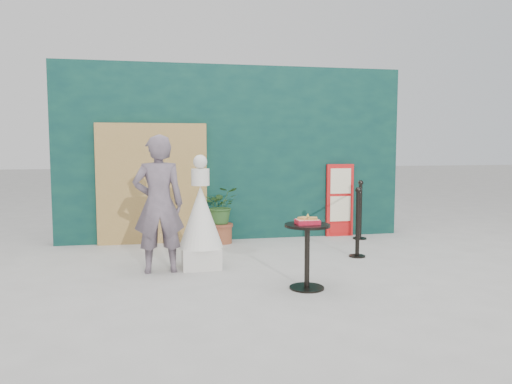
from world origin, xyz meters
name	(u,v)px	position (x,y,z in m)	size (l,w,h in m)	color
ground	(277,287)	(0.00, 0.00, 0.00)	(60.00, 60.00, 0.00)	#ADAAA5
back_wall	(234,153)	(0.00, 3.15, 1.50)	(6.00, 0.30, 3.00)	#092A2A
bamboo_fence	(152,184)	(-1.40, 2.94, 1.00)	(1.80, 0.08, 2.00)	tan
woman	(159,204)	(-1.32, 0.99, 0.89)	(0.65, 0.43, 1.78)	slate
menu_board	(340,200)	(1.90, 2.95, 0.65)	(0.50, 0.07, 1.30)	red
statue	(201,222)	(-0.77, 1.13, 0.62)	(0.59, 0.59, 1.52)	silver
cafe_table	(307,246)	(0.33, -0.11, 0.50)	(0.52, 0.52, 0.75)	black
food_basket	(308,221)	(0.33, -0.11, 0.79)	(0.26, 0.19, 0.11)	red
planter	(222,211)	(-0.28, 2.72, 0.55)	(0.56, 0.48, 0.95)	brown
stanchion_barrier	(359,217)	(1.85, 1.96, 0.49)	(0.84, 1.54, 1.03)	black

